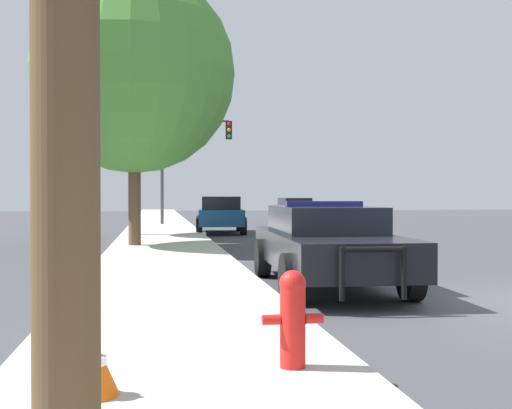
# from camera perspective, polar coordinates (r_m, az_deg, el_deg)

# --- Properties ---
(sidewalk_left) EXTENTS (3.00, 110.00, 0.13)m
(sidewalk_left) POSITION_cam_1_polar(r_m,az_deg,el_deg) (8.39, -7.25, -9.27)
(sidewalk_left) COLOR #BCB7AD
(sidewalk_left) RESTS_ON ground_plane
(police_car) EXTENTS (2.15, 5.02, 1.43)m
(police_car) POSITION_cam_1_polar(r_m,az_deg,el_deg) (10.79, 6.29, -3.42)
(police_car) COLOR black
(police_car) RESTS_ON ground_plane
(fire_hydrant) EXTENTS (0.50, 0.22, 0.79)m
(fire_hydrant) POSITION_cam_1_polar(r_m,az_deg,el_deg) (5.31, 3.28, -9.83)
(fire_hydrant) COLOR red
(fire_hydrant) RESTS_ON sidewalk_left
(traffic_light) EXTENTS (3.52, 0.35, 5.24)m
(traffic_light) POSITION_cam_1_polar(r_m,az_deg,el_deg) (31.79, -5.90, 4.93)
(traffic_light) COLOR #424247
(traffic_light) RESTS_ON sidewalk_left
(car_background_oncoming) EXTENTS (1.95, 4.63, 1.39)m
(car_background_oncoming) POSITION_cam_1_polar(r_m,az_deg,el_deg) (35.72, 3.50, -0.43)
(car_background_oncoming) COLOR maroon
(car_background_oncoming) RESTS_ON ground_plane
(car_background_midblock) EXTENTS (2.17, 4.43, 1.48)m
(car_background_midblock) POSITION_cam_1_polar(r_m,az_deg,el_deg) (25.98, -3.19, -0.84)
(car_background_midblock) COLOR navy
(car_background_midblock) RESTS_ON ground_plane
(tree_sidewalk_near) EXTENTS (5.69, 5.69, 7.71)m
(tree_sidewalk_near) POSITION_cam_1_polar(r_m,az_deg,el_deg) (18.72, -10.77, 11.46)
(tree_sidewalk_near) COLOR brown
(tree_sidewalk_near) RESTS_ON sidewalk_left
(tree_sidewalk_mid) EXTENTS (4.34, 4.34, 6.97)m
(tree_sidewalk_mid) POSITION_cam_1_polar(r_m,az_deg,el_deg) (23.57, -10.74, 9.07)
(tree_sidewalk_mid) COLOR brown
(tree_sidewalk_mid) RESTS_ON sidewalk_left
(traffic_cone) EXTENTS (0.39, 0.39, 0.46)m
(traffic_cone) POSITION_cam_1_polar(r_m,az_deg,el_deg) (4.76, -14.43, -13.50)
(traffic_cone) COLOR orange
(traffic_cone) RESTS_ON sidewalk_left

